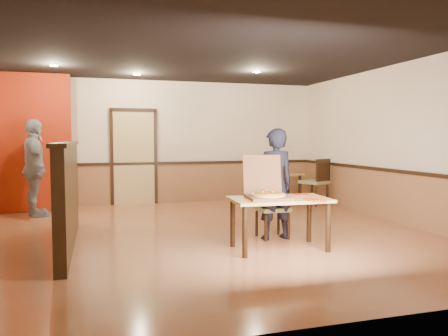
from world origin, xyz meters
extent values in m
plane|color=#BF744A|center=(0.00, 0.00, 0.00)|extent=(7.00, 7.00, 0.00)
plane|color=black|center=(0.00, 0.00, 2.80)|extent=(7.00, 7.00, 0.00)
plane|color=#FFE8C7|center=(0.00, 3.50, 1.40)|extent=(7.00, 0.00, 7.00)
plane|color=#FFE8C7|center=(3.50, 0.00, 1.40)|extent=(0.00, 7.00, 7.00)
cube|color=#94613B|center=(0.00, 3.47, 0.45)|extent=(7.00, 0.04, 0.90)
cube|color=black|center=(0.00, 3.45, 0.92)|extent=(7.00, 0.06, 0.06)
cube|color=#94613B|center=(3.47, 0.00, 0.45)|extent=(0.04, 7.00, 0.90)
cube|color=black|center=(3.45, 0.00, 0.92)|extent=(0.06, 7.00, 0.06)
cube|color=tan|center=(-0.80, 3.46, 1.05)|extent=(0.90, 0.06, 2.10)
cube|color=black|center=(-2.00, -0.20, 0.70)|extent=(0.14, 3.00, 1.40)
cube|color=black|center=(-2.00, -0.20, 1.42)|extent=(0.20, 3.10, 0.05)
cube|color=#9E220B|center=(-2.90, 3.00, 1.40)|extent=(1.60, 0.20, 2.78)
cylinder|color=#FFE2B2|center=(-2.30, 1.80, 2.78)|extent=(0.14, 0.14, 0.02)
cylinder|color=#FFE2B2|center=(-0.80, 2.50, 2.78)|extent=(0.14, 0.14, 0.02)
cylinder|color=#FFE2B2|center=(1.40, 1.50, 2.78)|extent=(0.14, 0.14, 0.02)
cube|color=tan|center=(0.74, -1.17, 0.68)|extent=(1.33, 0.79, 0.04)
cylinder|color=black|center=(0.16, -1.44, 0.33)|extent=(0.07, 0.07, 0.66)
cylinder|color=black|center=(0.18, -0.86, 0.33)|extent=(0.07, 0.07, 0.66)
cylinder|color=black|center=(1.30, -1.48, 0.33)|extent=(0.07, 0.07, 0.66)
cylinder|color=black|center=(1.32, -0.90, 0.33)|extent=(0.07, 0.07, 0.66)
cube|color=olive|center=(0.92, -0.51, 0.44)|extent=(0.45, 0.45, 0.06)
cube|color=black|center=(0.91, -0.31, 0.68)|extent=(0.42, 0.04, 0.42)
cylinder|color=black|center=(0.74, -0.69, 0.19)|extent=(0.04, 0.04, 0.38)
cylinder|color=black|center=(0.73, -0.33, 0.19)|extent=(0.04, 0.04, 0.38)
cylinder|color=black|center=(1.10, -0.69, 0.19)|extent=(0.04, 0.04, 0.38)
cylinder|color=black|center=(1.10, -0.32, 0.19)|extent=(0.04, 0.04, 0.38)
cube|color=olive|center=(2.17, 2.26, 0.44)|extent=(0.59, 0.59, 0.06)
cube|color=black|center=(2.08, 2.08, 0.67)|extent=(0.39, 0.23, 0.42)
cylinder|color=black|center=(2.42, 2.33, 0.19)|extent=(0.04, 0.04, 0.38)
cylinder|color=black|center=(2.25, 2.01, 0.19)|extent=(0.04, 0.04, 0.38)
cylinder|color=black|center=(2.10, 2.50, 0.19)|extent=(0.04, 0.04, 0.38)
cylinder|color=black|center=(1.93, 2.18, 0.19)|extent=(0.04, 0.04, 0.38)
cube|color=olive|center=(3.07, 2.26, 0.51)|extent=(0.69, 0.69, 0.07)
cube|color=black|center=(3.18, 2.05, 0.79)|extent=(0.46, 0.26, 0.49)
cylinder|color=black|center=(3.17, 2.54, 0.22)|extent=(0.05, 0.05, 0.45)
cylinder|color=black|center=(3.36, 2.16, 0.22)|extent=(0.05, 0.05, 0.45)
cylinder|color=black|center=(2.79, 2.35, 0.22)|extent=(0.05, 0.05, 0.45)
cylinder|color=black|center=(2.98, 1.97, 0.22)|extent=(0.05, 0.05, 0.45)
cube|color=tan|center=(2.62, 2.81, 0.66)|extent=(0.73, 0.73, 0.04)
cylinder|color=black|center=(2.43, 2.53, 0.32)|extent=(0.07, 0.07, 0.64)
cylinder|color=black|center=(2.35, 3.00, 0.32)|extent=(0.07, 0.07, 0.64)
cylinder|color=black|center=(2.90, 2.61, 0.32)|extent=(0.07, 0.07, 0.64)
cylinder|color=black|center=(2.82, 3.08, 0.32)|extent=(0.07, 0.07, 0.64)
imported|color=black|center=(0.91, -0.59, 0.82)|extent=(0.62, 0.43, 1.64)
imported|color=#93929A|center=(-2.74, 2.39, 0.93)|extent=(0.71, 1.17, 1.86)
cube|color=brown|center=(0.56, -1.21, 0.72)|extent=(0.59, 0.59, 0.04)
cube|color=brown|center=(0.59, -0.90, 1.00)|extent=(0.54, 0.16, 0.53)
cylinder|color=gold|center=(0.56, -1.21, 0.75)|extent=(0.59, 0.59, 0.03)
cube|color=red|center=(1.11, -1.46, 0.70)|extent=(0.28, 0.28, 0.01)
cylinder|color=white|center=(1.08, -1.46, 0.71)|extent=(0.04, 0.21, 0.01)
cube|color=white|center=(1.14, -1.46, 0.70)|extent=(0.06, 0.22, 0.00)
cube|color=red|center=(1.17, -0.97, 0.70)|extent=(0.27, 0.27, 0.00)
cylinder|color=white|center=(1.14, -0.97, 0.71)|extent=(0.06, 0.18, 0.01)
cube|color=white|center=(1.20, -0.97, 0.70)|extent=(0.07, 0.19, 0.00)
cylinder|color=brown|center=(2.77, 2.84, 0.75)|extent=(0.06, 0.06, 0.14)
camera|label=1|loc=(-1.60, -6.53, 1.51)|focal=35.00mm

